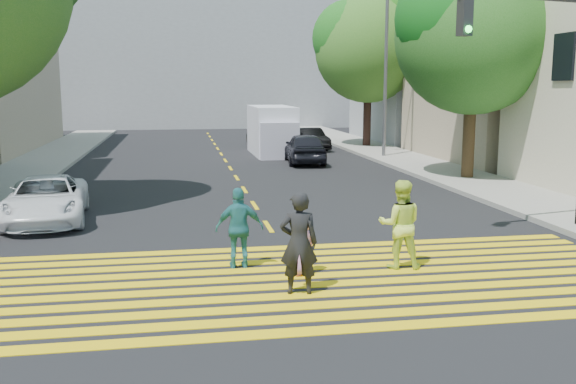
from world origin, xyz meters
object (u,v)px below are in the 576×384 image
object	(u,v)px
pedestrian_man	(299,243)
dark_car_parked	(310,139)
pedestrian_child	(302,245)
traffic_signal	(555,74)
silver_car	(266,135)
white_van	(273,132)
white_sedan	(46,200)
pedestrian_woman	(400,224)
tree_right_near	(475,27)
dark_car_near	(305,148)
pedestrian_extra	(239,228)
tree_right_far	(370,43)

from	to	relation	value
pedestrian_man	dark_car_parked	world-z (taller)	pedestrian_man
pedestrian_child	traffic_signal	xyz separation A→B (m)	(6.56, 2.39, 3.28)
silver_car	white_van	bearing A→B (deg)	78.50
pedestrian_man	white_sedan	distance (m)	8.93
silver_car	pedestrian_child	bearing A→B (deg)	76.10
pedestrian_woman	silver_car	size ratio (longest dim) A/B	0.42
tree_right_near	dark_car_near	size ratio (longest dim) A/B	1.99
dark_car_parked	dark_car_near	bearing A→B (deg)	-110.20
pedestrian_man	pedestrian_woman	bearing A→B (deg)	-143.57
pedestrian_child	traffic_signal	world-z (taller)	traffic_signal
pedestrian_child	dark_car_parked	world-z (taller)	dark_car_parked
tree_right_near	dark_car_parked	xyz separation A→B (m)	(-3.59, 12.61, -5.11)
pedestrian_man	dark_car_near	bearing A→B (deg)	-93.74
silver_car	traffic_signal	distance (m)	24.94
pedestrian_man	pedestrian_extra	size ratio (longest dim) A/B	1.12
tree_right_far	silver_car	xyz separation A→B (m)	(-5.69, 2.47, -5.38)
white_sedan	dark_car_parked	size ratio (longest dim) A/B	1.17
silver_car	tree_right_far	bearing A→B (deg)	148.99
white_van	pedestrian_child	bearing A→B (deg)	-97.21
tree_right_near	pedestrian_woman	size ratio (longest dim) A/B	4.76
white_sedan	dark_car_parked	xyz separation A→B (m)	(10.88, 17.82, 0.01)
pedestrian_extra	dark_car_parked	bearing A→B (deg)	-104.18
tree_right_far	pedestrian_woman	bearing A→B (deg)	-105.36
tree_right_far	pedestrian_man	world-z (taller)	tree_right_far
tree_right_near	tree_right_far	distance (m)	13.27
tree_right_far	traffic_signal	world-z (taller)	tree_right_far
pedestrian_extra	white_sedan	bearing A→B (deg)	-47.44
tree_right_far	pedestrian_child	distance (m)	26.45
white_van	pedestrian_extra	bearing A→B (deg)	-100.45
white_van	traffic_signal	bearing A→B (deg)	-78.66
white_van	traffic_signal	distance (m)	19.73
dark_car_parked	tree_right_near	bearing A→B (deg)	-80.36
pedestrian_man	pedestrian_woman	world-z (taller)	pedestrian_man
pedestrian_man	white_sedan	world-z (taller)	pedestrian_man
white_sedan	traffic_signal	bearing A→B (deg)	-21.02
pedestrian_man	white_van	distance (m)	22.82
pedestrian_woman	dark_car_parked	world-z (taller)	pedestrian_woman
tree_right_far	dark_car_parked	bearing A→B (deg)	-169.67
tree_right_far	dark_car_near	xyz separation A→B (m)	(-5.13, -6.88, -5.27)
pedestrian_woman	white_van	distance (m)	21.41
tree_right_near	dark_car_near	xyz separation A→B (m)	(-5.14, 6.38, -5.00)
dark_car_near	traffic_signal	world-z (taller)	traffic_signal
tree_right_near	pedestrian_child	xyz separation A→B (m)	(-8.69, -11.13, -5.13)
dark_car_parked	traffic_signal	bearing A→B (deg)	-92.32
tree_right_far	silver_car	bearing A→B (deg)	156.55
pedestrian_extra	traffic_signal	size ratio (longest dim) A/B	0.27
pedestrian_child	white_sedan	size ratio (longest dim) A/B	0.27
pedestrian_woman	dark_car_parked	bearing A→B (deg)	-84.43
pedestrian_child	traffic_signal	distance (m)	7.71
white_sedan	dark_car_near	xyz separation A→B (m)	(9.33, 11.59, 0.12)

